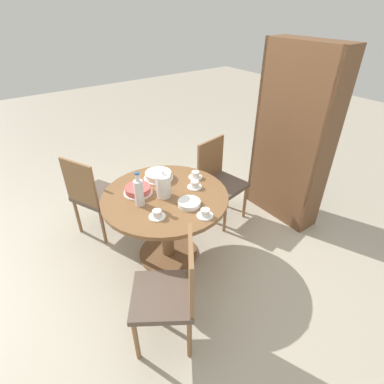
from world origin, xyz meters
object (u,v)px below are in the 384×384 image
object	(u,v)px
bookshelf	(291,144)
water_bottle	(139,192)
coffee_pot	(163,185)
chair_a	(219,179)
chair_c	(171,291)
cake_second	(138,190)
cup_d	(205,213)
cup_a	(157,214)
chair_b	(93,194)
cup_c	(195,175)
cup_b	(195,185)
cake_main	(158,175)

from	to	relation	value
bookshelf	water_bottle	bearing A→B (deg)	84.06
bookshelf	coffee_pot	distance (m)	1.46
chair_a	chair_c	bearing A→B (deg)	-152.70
chair_a	coffee_pot	world-z (taller)	coffee_pot
cake_second	chair_c	bearing A→B (deg)	-15.18
chair_a	cup_d	world-z (taller)	chair_a
bookshelf	cup_a	world-z (taller)	bookshelf
chair_b	chair_c	size ratio (longest dim) A/B	1.00
chair_b	cup_c	world-z (taller)	chair_b
coffee_pot	cup_b	distance (m)	0.31
chair_b	cup_b	xyz separation A→B (m)	(0.79, 0.69, 0.25)
chair_c	cup_b	xyz separation A→B (m)	(-0.68, 0.70, 0.25)
bookshelf	cake_second	bearing A→B (deg)	78.01
cake_main	cup_b	world-z (taller)	cake_main
chair_b	cup_c	bearing A→B (deg)	-153.42
chair_c	cake_main	xyz separation A→B (m)	(-1.02, 0.52, 0.25)
cake_second	water_bottle	bearing A→B (deg)	-22.19
water_bottle	cake_second	distance (m)	0.20
chair_a	cup_d	bearing A→B (deg)	-147.92
coffee_pot	cake_main	distance (m)	0.32
chair_a	cake_main	distance (m)	0.76
chair_c	bookshelf	bearing A→B (deg)	140.69
chair_a	chair_b	xyz separation A→B (m)	(-0.53, -1.22, 0.00)
water_bottle	cup_b	distance (m)	0.54
coffee_pot	cake_second	distance (m)	0.25
bookshelf	chair_c	bearing A→B (deg)	106.73
coffee_pot	cup_c	size ratio (longest dim) A/B	1.82
water_bottle	cake_main	xyz separation A→B (m)	(-0.28, 0.34, -0.09)
chair_b	bookshelf	world-z (taller)	bookshelf
chair_b	cake_second	distance (m)	0.67
chair_c	cup_a	xyz separation A→B (m)	(-0.50, 0.20, 0.25)
bookshelf	cup_c	bearing A→B (deg)	75.92
chair_a	chair_c	world-z (taller)	same
chair_a	bookshelf	bearing A→B (deg)	-41.88
cake_main	cup_d	size ratio (longest dim) A/B	2.10
chair_a	coffee_pot	bearing A→B (deg)	-175.42
chair_c	cup_c	world-z (taller)	chair_c
chair_c	cup_b	bearing A→B (deg)	168.16
bookshelf	cup_a	distance (m)	1.66
cup_a	cup_b	bearing A→B (deg)	109.72
bookshelf	coffee_pot	bearing A→B (deg)	83.42
cup_c	chair_c	bearing A→B (deg)	-44.76
chair_b	cake_second	xyz separation A→B (m)	(0.57, 0.23, 0.25)
chair_c	cake_second	size ratio (longest dim) A/B	3.57
chair_b	coffee_pot	bearing A→B (deg)	-176.58
cake_second	cup_d	size ratio (longest dim) A/B	1.90
chair_c	bookshelf	distance (m)	1.98
chair_b	bookshelf	distance (m)	2.10
cup_d	chair_a	bearing A→B (deg)	132.28
cake_main	cup_d	bearing A→B (deg)	-0.44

